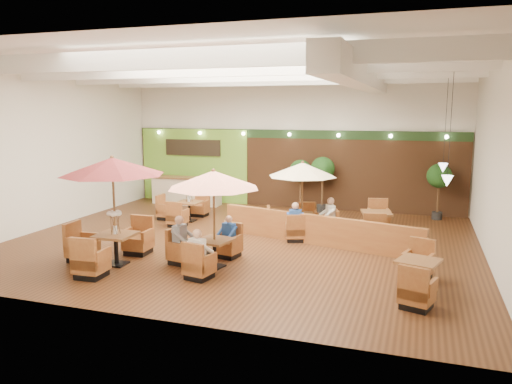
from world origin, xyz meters
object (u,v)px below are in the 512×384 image
at_px(booth_divider, 317,230).
at_px(table_0, 111,188).
at_px(table_5, 376,224).
at_px(table_1, 212,197).
at_px(table_2, 302,184).
at_px(topiary_1, 323,171).
at_px(diner_0, 199,249).
at_px(topiary_0, 300,173).
at_px(diner_1, 228,232).
at_px(table_3, 183,209).
at_px(table_4, 418,277).
at_px(topiary_2, 439,178).
at_px(diner_3, 295,218).
at_px(diner_4, 329,213).
at_px(diner_2, 181,235).
at_px(service_counter, 187,191).

height_order(booth_divider, table_0, table_0).
bearing_deg(table_5, table_1, -142.26).
distance_m(table_2, topiary_1, 3.83).
bearing_deg(diner_0, table_2, 94.71).
height_order(topiary_0, diner_1, topiary_0).
relative_size(table_3, table_5, 0.86).
bearing_deg(diner_0, diner_1, 109.78).
relative_size(table_4, diner_1, 3.81).
distance_m(topiary_0, topiary_2, 5.24).
distance_m(table_0, diner_3, 5.66).
bearing_deg(booth_divider, topiary_0, 123.40).
distance_m(diner_1, diner_3, 2.62).
distance_m(topiary_2, diner_1, 8.98).
relative_size(table_1, diner_3, 3.36).
bearing_deg(topiary_1, diner_3, -89.05).
height_order(topiary_0, diner_4, topiary_0).
height_order(booth_divider, diner_0, diner_0).
bearing_deg(topiary_1, topiary_0, 180.00).
relative_size(table_4, topiary_2, 1.29).
height_order(table_0, topiary_1, table_0).
xyz_separation_m(table_1, diner_2, (-0.88, -0.00, -1.09)).
height_order(booth_divider, diner_3, diner_3).
xyz_separation_m(table_0, diner_3, (3.96, 3.83, -1.30)).
relative_size(table_3, diner_1, 3.47).
bearing_deg(topiary_0, topiary_1, -0.00).
bearing_deg(diner_3, topiary_1, 79.49).
height_order(diner_2, diner_3, diner_2).
bearing_deg(service_counter, diner_0, -61.97).
distance_m(table_4, topiary_1, 9.05).
height_order(table_1, diner_3, table_1).
bearing_deg(table_3, diner_0, -59.48).
relative_size(topiary_1, topiary_2, 1.06).
bearing_deg(table_0, table_3, 94.22).
xyz_separation_m(diner_2, diner_4, (3.18, 4.07, -0.01)).
xyz_separation_m(table_5, diner_1, (-3.68, -3.64, 0.33)).
bearing_deg(table_4, table_5, 122.84).
xyz_separation_m(table_1, table_4, (5.08, -0.24, -1.50)).
bearing_deg(diner_3, table_5, 19.56).
bearing_deg(booth_divider, table_5, 58.61).
height_order(topiary_0, topiary_2, topiary_2).
relative_size(table_5, topiary_2, 1.37).
bearing_deg(diner_1, table_2, -96.39).
distance_m(service_counter, diner_1, 8.18).
bearing_deg(table_2, diner_4, -18.93).
distance_m(table_2, topiary_2, 5.73).
bearing_deg(topiary_1, service_counter, -178.05).
distance_m(service_counter, table_2, 7.06).
bearing_deg(diner_4, diner_1, 120.62).
height_order(diner_0, diner_1, diner_0).
bearing_deg(table_1, diner_0, -75.28).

